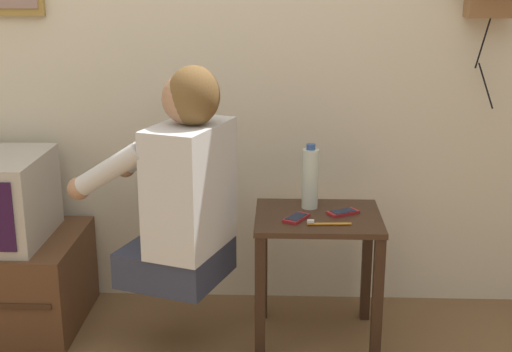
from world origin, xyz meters
TOP-DOWN VIEW (x-y plane):
  - wall_back at (0.00, 1.11)m, footprint 6.80×0.05m
  - side_table at (0.39, 0.69)m, footprint 0.50×0.41m
  - person at (-0.13, 0.58)m, footprint 0.63×0.55m
  - cell_phone_held at (0.30, 0.64)m, footprint 0.11×0.14m
  - cell_phone_spare at (0.49, 0.71)m, footprint 0.14×0.11m
  - water_bottle at (0.36, 0.78)m, footprint 0.07×0.07m
  - toothbrush at (0.41, 0.58)m, footprint 0.17×0.02m

SIDE VIEW (x-z plane):
  - side_table at x=0.39m, z-range 0.15..0.69m
  - cell_phone_held at x=0.30m, z-range 0.54..0.55m
  - cell_phone_spare at x=0.49m, z-range 0.54..0.55m
  - toothbrush at x=0.41m, z-range 0.54..0.56m
  - water_bottle at x=0.36m, z-range 0.54..0.80m
  - person at x=-0.13m, z-range 0.27..1.11m
  - wall_back at x=0.00m, z-range 0.00..2.55m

